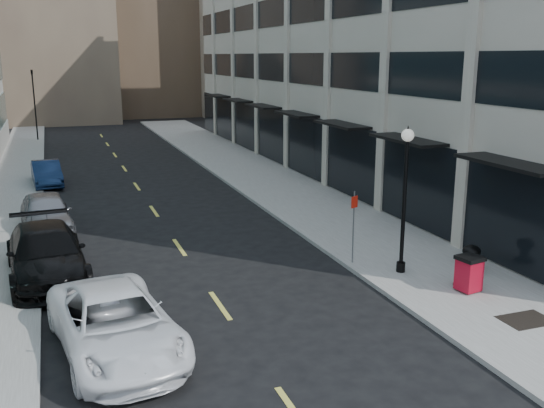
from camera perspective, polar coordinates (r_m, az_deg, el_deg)
sidewalk_right at (r=31.49m, az=2.53°, el=0.62°), size 5.00×80.00×0.15m
sidewalk_left at (r=29.29m, az=-23.69°, el=-1.56°), size 3.00×80.00×0.15m
building_right at (r=41.23m, az=11.45°, el=15.95°), size 15.30×46.50×18.25m
skyline_stone at (r=77.63m, az=-3.43°, el=15.79°), size 10.00×14.00×20.00m
grate_far at (r=18.39m, az=22.83°, el=-10.01°), size 1.40×1.00×0.01m
road_centerline at (r=26.67m, az=-10.00°, el=-2.17°), size 0.15×68.20×0.01m
traffic_signal at (r=56.35m, az=-21.66°, el=11.28°), size 0.66×0.66×6.98m
car_white_van at (r=15.74m, az=-14.52°, el=-10.86°), size 3.35×6.00×1.59m
car_black_pickup at (r=21.46m, az=-20.49°, el=-4.42°), size 2.83×6.08×1.72m
car_silver_sedan at (r=27.02m, az=-20.49°, el=-0.82°), size 2.32×5.03×1.67m
car_blue_sedan at (r=36.90m, az=-20.45°, el=2.70°), size 1.81×4.38×1.41m
trash_bin at (r=19.68m, az=18.04°, el=-6.14°), size 0.81×0.84×1.13m
lamppost at (r=20.23m, az=12.40°, el=1.50°), size 0.41×0.41×4.93m
sign_post at (r=21.15m, az=7.71°, el=-1.27°), size 0.29×0.14×2.57m
urn_planter at (r=21.74m, az=18.25°, el=-4.53°), size 0.61×0.61×0.85m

